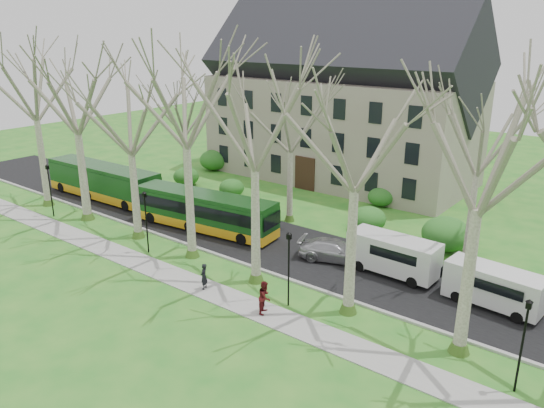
{
  "coord_description": "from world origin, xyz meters",
  "views": [
    {
      "loc": [
        21.49,
        -22.32,
        14.77
      ],
      "look_at": [
        1.72,
        3.0,
        4.05
      ],
      "focal_mm": 35.0,
      "sensor_mm": 36.0,
      "label": 1
    }
  ],
  "objects_px": {
    "pedestrian_a": "(204,276)",
    "bus_lead": "(103,181)",
    "van_a": "(393,256)",
    "sedan": "(335,250)",
    "van_b": "(494,288)",
    "pedestrian_b": "(265,297)",
    "bus_follow": "(205,211)"
  },
  "relations": [
    {
      "from": "bus_lead",
      "to": "pedestrian_b",
      "type": "xyz_separation_m",
      "value": [
        24.19,
        -6.93,
        -0.65
      ]
    },
    {
      "from": "sedan",
      "to": "pedestrian_a",
      "type": "height_order",
      "value": "pedestrian_a"
    },
    {
      "from": "van_a",
      "to": "pedestrian_b",
      "type": "xyz_separation_m",
      "value": [
        -3.33,
        -8.6,
        -0.3
      ]
    },
    {
      "from": "van_b",
      "to": "pedestrian_a",
      "type": "xyz_separation_m",
      "value": [
        -14.08,
        -8.32,
        -0.33
      ]
    },
    {
      "from": "van_a",
      "to": "pedestrian_b",
      "type": "height_order",
      "value": "van_a"
    },
    {
      "from": "bus_follow",
      "to": "pedestrian_b",
      "type": "bearing_deg",
      "value": -38.26
    },
    {
      "from": "van_b",
      "to": "pedestrian_a",
      "type": "distance_m",
      "value": 16.36
    },
    {
      "from": "sedan",
      "to": "pedestrian_a",
      "type": "xyz_separation_m",
      "value": [
        -3.94,
        -8.22,
        0.1
      ]
    },
    {
      "from": "bus_lead",
      "to": "pedestrian_b",
      "type": "height_order",
      "value": "bus_lead"
    },
    {
      "from": "pedestrian_b",
      "to": "bus_follow",
      "type": "bearing_deg",
      "value": 38.76
    },
    {
      "from": "bus_lead",
      "to": "van_b",
      "type": "height_order",
      "value": "bus_lead"
    },
    {
      "from": "bus_lead",
      "to": "van_a",
      "type": "relative_size",
      "value": 2.24
    },
    {
      "from": "sedan",
      "to": "van_a",
      "type": "xyz_separation_m",
      "value": [
        3.95,
        0.44,
        0.53
      ]
    },
    {
      "from": "van_b",
      "to": "pedestrian_b",
      "type": "height_order",
      "value": "van_b"
    },
    {
      "from": "van_b",
      "to": "pedestrian_b",
      "type": "bearing_deg",
      "value": -134.04
    },
    {
      "from": "pedestrian_a",
      "to": "bus_lead",
      "type": "bearing_deg",
      "value": -129.24
    },
    {
      "from": "sedan",
      "to": "van_b",
      "type": "relative_size",
      "value": 0.92
    },
    {
      "from": "bus_follow",
      "to": "van_b",
      "type": "height_order",
      "value": "bus_follow"
    },
    {
      "from": "van_a",
      "to": "van_b",
      "type": "distance_m",
      "value": 6.2
    },
    {
      "from": "bus_follow",
      "to": "sedan",
      "type": "bearing_deg",
      "value": -0.61
    },
    {
      "from": "bus_lead",
      "to": "van_a",
      "type": "distance_m",
      "value": 27.58
    },
    {
      "from": "bus_lead",
      "to": "van_b",
      "type": "bearing_deg",
      "value": 0.23
    },
    {
      "from": "van_b",
      "to": "pedestrian_b",
      "type": "xyz_separation_m",
      "value": [
        -9.51,
        -8.27,
        -0.21
      ]
    },
    {
      "from": "van_b",
      "to": "pedestrian_b",
      "type": "distance_m",
      "value": 12.6
    },
    {
      "from": "bus_lead",
      "to": "pedestrian_a",
      "type": "distance_m",
      "value": 20.85
    },
    {
      "from": "van_b",
      "to": "sedan",
      "type": "bearing_deg",
      "value": -174.46
    },
    {
      "from": "van_a",
      "to": "sedan",
      "type": "bearing_deg",
      "value": -172.18
    },
    {
      "from": "sedan",
      "to": "bus_follow",
      "type": "bearing_deg",
      "value": 76.81
    },
    {
      "from": "van_a",
      "to": "pedestrian_a",
      "type": "distance_m",
      "value": 11.73
    },
    {
      "from": "sedan",
      "to": "bus_lead",
      "type": "bearing_deg",
      "value": 73.45
    },
    {
      "from": "bus_lead",
      "to": "sedan",
      "type": "height_order",
      "value": "bus_lead"
    },
    {
      "from": "sedan",
      "to": "van_b",
      "type": "height_order",
      "value": "van_b"
    }
  ]
}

